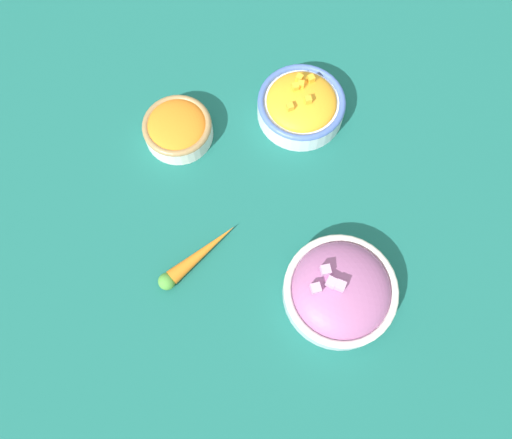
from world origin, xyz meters
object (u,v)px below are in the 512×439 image
at_px(bowl_carrots, 178,128).
at_px(bowl_squash, 301,105).
at_px(bowl_red_onion, 340,290).
at_px(loose_carrot, 196,258).

relative_size(bowl_carrots, bowl_squash, 0.78).
bearing_deg(bowl_carrots, bowl_red_onion, 34.55).
height_order(bowl_carrots, bowl_red_onion, bowl_red_onion).
bearing_deg(bowl_red_onion, bowl_carrots, -145.45).
distance_m(bowl_red_onion, loose_carrot, 0.24).
bearing_deg(loose_carrot, bowl_carrots, 58.85).
relative_size(bowl_squash, loose_carrot, 1.11).
height_order(bowl_squash, bowl_red_onion, bowl_red_onion).
bearing_deg(bowl_squash, bowl_red_onion, 0.31).
distance_m(bowl_carrots, bowl_red_onion, 0.39).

